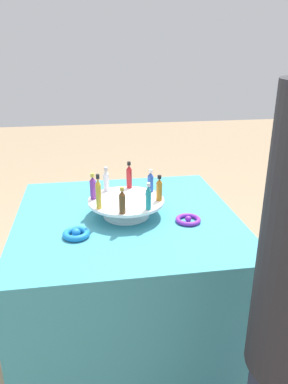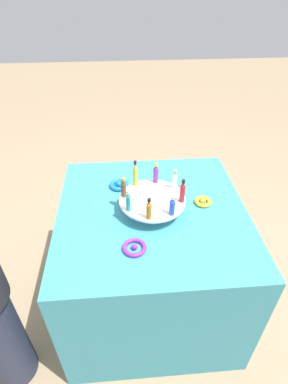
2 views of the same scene
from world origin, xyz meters
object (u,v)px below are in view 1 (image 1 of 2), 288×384
bottle_clear (106,180)px  ribbon_bow_purple (188,220)px  bottle_purple (93,187)px  bottle_gold (98,193)px  bottle_brown (122,201)px  ribbon_bow_gold (113,191)px  bottle_red (129,176)px  bottle_blue (150,182)px  bottle_teal (148,197)px  display_stand (126,205)px  ribbon_bow_blue (76,234)px  bottle_amber (159,189)px

bottle_clear → ribbon_bow_purple: bearing=145.6°
bottle_purple → bottle_gold: bottle_gold is taller
bottle_gold → bottle_brown: size_ratio=1.34×
bottle_clear → bottle_gold: (0.04, 0.20, 0.02)m
ribbon_bow_gold → bottle_red: bearing=116.8°
bottle_blue → ribbon_bow_gold: bottle_blue is taller
bottle_red → bottle_teal: size_ratio=1.10×
ribbon_bow_gold → display_stand: bearing=97.4°
ribbon_bow_purple → bottle_purple: bearing=-19.1°
bottle_gold → ribbon_bow_blue: bearing=42.8°
bottle_brown → bottle_clear: bearing=-80.0°
bottle_clear → ribbon_bow_blue: size_ratio=1.06×
bottle_red → ribbon_bow_purple: bearing=132.1°
bottle_amber → bottle_gold: bearing=10.0°
bottle_red → ribbon_bow_blue: size_ratio=1.19×
bottle_red → bottle_amber: bearing=122.5°
display_stand → ribbon_bow_blue: (0.21, 0.16, -0.04)m
ribbon_bow_gold → ribbon_bow_purple: bearing=127.4°
bottle_blue → bottle_gold: bottle_gold is taller
bottle_red → bottle_blue: bearing=145.0°
bottle_clear → ribbon_bow_gold: (-0.04, -0.15, -0.12)m
bottle_purple → bottle_gold: (-0.02, 0.11, 0.01)m
bottle_blue → bottle_clear: 0.20m
bottle_blue → bottle_gold: 0.28m
ribbon_bow_blue → bottle_clear: bearing=-116.1°
bottle_gold → bottle_brown: 0.11m
bottle_gold → bottle_brown: bearing=145.0°
bottle_amber → bottle_red: bearing=-57.5°
bottle_teal → bottle_clear: bearing=-57.5°
bottle_gold → ribbon_bow_gold: bottle_gold is taller
display_stand → ribbon_bow_blue: size_ratio=3.10×
ribbon_bow_blue → ribbon_bow_gold: ribbon_bow_blue is taller
ribbon_bow_purple → ribbon_bow_gold: (0.28, -0.37, 0.00)m
bottle_blue → display_stand: bearing=32.5°
bottle_teal → ribbon_bow_gold: bearing=-74.0°
bottle_teal → bottle_amber: bottle_teal is taller
ribbon_bow_gold → bottle_clear: bearing=74.5°
bottle_clear → bottle_gold: size_ratio=0.77×
bottle_gold → ribbon_bow_purple: bearing=175.7°
bottle_blue → bottle_brown: bearing=55.0°
bottle_red → bottle_gold: bearing=55.0°
bottle_teal → ribbon_bow_purple: bearing=-174.9°
bottle_amber → bottle_clear: bearing=-35.0°
ribbon_bow_blue → ribbon_bow_gold: (-0.18, -0.43, -0.00)m
bottle_gold → ribbon_bow_gold: size_ratio=1.64×
bottle_clear → bottle_purple: (0.06, 0.09, 0.00)m
display_stand → ribbon_bow_blue: display_stand is taller
bottle_blue → bottle_brown: bottle_brown is taller
bottle_clear → bottle_amber: 0.26m
ribbon_bow_blue → display_stand: bearing=-142.6°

